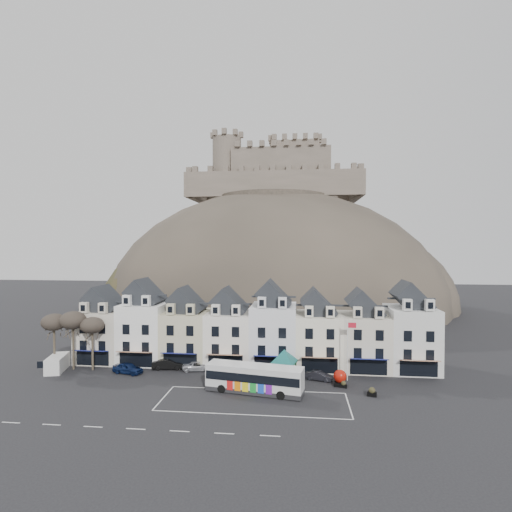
{
  "coord_description": "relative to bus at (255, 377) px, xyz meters",
  "views": [
    {
      "loc": [
        7.2,
        -44.93,
        18.48
      ],
      "look_at": [
        -0.2,
        24.0,
        16.52
      ],
      "focal_mm": 28.0,
      "sensor_mm": 36.0,
      "label": 1
    }
  ],
  "objects": [
    {
      "name": "tree_left_mid",
      "position": [
        -27.75,
        6.36,
        5.34
      ],
      "size": [
        3.78,
        3.78,
        8.64
      ],
      "color": "#382F23",
      "rests_on": "ground"
    },
    {
      "name": "tree_left_far",
      "position": [
        -30.75,
        6.36,
        5.0
      ],
      "size": [
        3.61,
        3.61,
        8.24
      ],
      "color": "#382F23",
      "rests_on": "ground"
    },
    {
      "name": "red_buoy",
      "position": [
        10.88,
        3.51,
        -0.82
      ],
      "size": [
        1.71,
        1.71,
        2.11
      ],
      "rotation": [
        0.0,
        0.0,
        -0.18
      ],
      "color": "black",
      "rests_on": "ground"
    },
    {
      "name": "ground",
      "position": [
        -1.75,
        -4.14,
        -1.9
      ],
      "size": [
        300.0,
        300.0,
        0.0
      ],
      "primitive_type": "plane",
      "color": "black",
      "rests_on": "ground"
    },
    {
      "name": "castle",
      "position": [
        -1.24,
        71.8,
        38.29
      ],
      "size": [
        50.2,
        22.2,
        22.0
      ],
      "color": "#5F5649",
      "rests_on": "ground"
    },
    {
      "name": "car_silver",
      "position": [
        -9.16,
        7.86,
        -1.25
      ],
      "size": [
        4.93,
        2.91,
        1.31
      ],
      "primitive_type": "imported",
      "rotation": [
        0.0,
        0.0,
        1.74
      ],
      "color": "#B2B3BA",
      "rests_on": "ground"
    },
    {
      "name": "car_navy",
      "position": [
        -18.9,
        5.36,
        -1.14
      ],
      "size": [
        4.8,
        2.85,
        1.53
      ],
      "primitive_type": "imported",
      "rotation": [
        0.0,
        0.0,
        1.32
      ],
      "color": "#0C193F",
      "rests_on": "ground"
    },
    {
      "name": "planter_east",
      "position": [
        11.25,
        2.86,
        -1.46
      ],
      "size": [
        1.01,
        0.67,
        0.92
      ],
      "rotation": [
        0.0,
        0.0,
        -0.25
      ],
      "color": "black",
      "rests_on": "ground"
    },
    {
      "name": "coach_bay_markings",
      "position": [
        0.25,
        -2.89,
        -1.9
      ],
      "size": [
        22.0,
        7.5,
        0.01
      ],
      "primitive_type": "cube",
      "color": "silver",
      "rests_on": "ground"
    },
    {
      "name": "car_black",
      "position": [
        -13.68,
        7.86,
        -1.11
      ],
      "size": [
        4.95,
        2.27,
        1.57
      ],
      "primitive_type": "imported",
      "rotation": [
        0.0,
        0.0,
        1.7
      ],
      "color": "black",
      "rests_on": "ground"
    },
    {
      "name": "flagpole",
      "position": [
        12.19,
        5.73,
        2.77
      ],
      "size": [
        1.19,
        0.12,
        8.18
      ],
      "rotation": [
        0.0,
        0.0,
        -0.0
      ],
      "color": "silver",
      "rests_on": "ground"
    },
    {
      "name": "townhouse_terrace",
      "position": [
        -1.6,
        11.83,
        3.4
      ],
      "size": [
        54.4,
        9.35,
        11.8
      ],
      "color": "beige",
      "rests_on": "ground"
    },
    {
      "name": "car_charcoal",
      "position": [
        8.25,
        5.36,
        -1.27
      ],
      "size": [
        4.04,
        2.45,
        1.26
      ],
      "primitive_type": "imported",
      "rotation": [
        0.0,
        0.0,
        1.25
      ],
      "color": "black",
      "rests_on": "ground"
    },
    {
      "name": "bus",
      "position": [
        0.0,
        0.0,
        0.0
      ],
      "size": [
        12.49,
        4.99,
        3.44
      ],
      "rotation": [
        0.0,
        0.0,
        -0.18
      ],
      "color": "#262628",
      "rests_on": "ground"
    },
    {
      "name": "white_van",
      "position": [
        -29.69,
        5.36,
        -0.79
      ],
      "size": [
        3.31,
        5.25,
        2.22
      ],
      "rotation": [
        0.0,
        0.0,
        0.26
      ],
      "color": "silver",
      "rests_on": "ground"
    },
    {
      "name": "tree_left_near",
      "position": [
        -24.75,
        6.36,
        4.65
      ],
      "size": [
        3.43,
        3.43,
        7.84
      ],
      "color": "#382F23",
      "rests_on": "ground"
    },
    {
      "name": "car_white",
      "position": [
        -4.53,
        7.86,
        -1.14
      ],
      "size": [
        5.61,
        3.32,
        1.52
      ],
      "primitive_type": "imported",
      "rotation": [
        0.0,
        0.0,
        1.81
      ],
      "color": "#BABABA",
      "rests_on": "ground"
    },
    {
      "name": "car_maroon",
      "position": [
        0.16,
        5.94,
        -1.18
      ],
      "size": [
        4.28,
        1.81,
        1.44
      ],
      "primitive_type": "imported",
      "rotation": [
        0.0,
        0.0,
        1.55
      ],
      "color": "#590511",
      "rests_on": "ground"
    },
    {
      "name": "bus_shelter",
      "position": [
        3.51,
        5.36,
        1.29
      ],
      "size": [
        6.31,
        6.31,
        4.11
      ],
      "rotation": [
        0.0,
        0.0,
        -0.23
      ],
      "color": "black",
      "rests_on": "ground"
    },
    {
      "name": "planter_west",
      "position": [
        14.39,
        0.24,
        -1.37
      ],
      "size": [
        1.22,
        0.84,
        1.11
      ],
      "rotation": [
        0.0,
        0.0,
        -0.27
      ],
      "color": "black",
      "rests_on": "ground"
    },
    {
      "name": "castle_hill",
      "position": [
        -0.49,
        64.81,
        -1.79
      ],
      "size": [
        100.0,
        76.0,
        68.0
      ],
      "color": "#36312A",
      "rests_on": "ground"
    }
  ]
}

